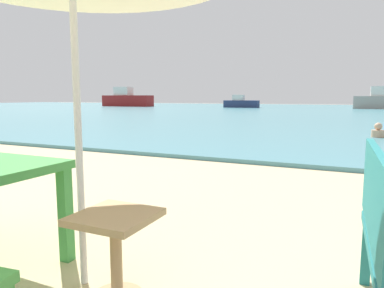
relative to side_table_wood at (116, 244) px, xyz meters
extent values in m
cube|color=teal|center=(-0.10, 29.57, -0.31)|extent=(120.00, 50.00, 0.08)
cube|color=#3D8C42|center=(-0.66, 0.28, 0.00)|extent=(0.08, 0.08, 0.70)
cylinder|color=silver|center=(-0.32, 0.07, 0.80)|extent=(0.04, 0.04, 2.30)
cube|color=tan|center=(0.00, 0.00, 0.17)|extent=(0.44, 0.44, 0.04)
cylinder|color=tan|center=(0.00, 0.00, -0.10)|extent=(0.07, 0.07, 0.50)
cube|color=#237275|center=(1.35, 0.29, 0.38)|extent=(0.09, 1.20, 0.44)
cube|color=#237275|center=(1.35, 0.84, -0.14)|extent=(0.06, 0.06, 0.42)
cylinder|color=tan|center=(1.79, 9.68, -0.17)|extent=(0.34, 0.34, 0.20)
sphere|color=tan|center=(1.79, 9.68, 0.03)|extent=(0.21, 0.21, 0.21)
cube|color=navy|center=(-10.04, 35.08, 0.10)|extent=(3.69, 1.01, 0.75)
cube|color=silver|center=(-10.37, 35.08, 0.77)|extent=(1.17, 0.75, 0.59)
cube|color=maroon|center=(-24.16, 34.51, 0.38)|extent=(6.36, 1.73, 1.30)
cube|color=silver|center=(-24.74, 34.51, 1.53)|extent=(2.02, 1.30, 1.01)
cube|color=silver|center=(3.17, 36.97, 1.39)|extent=(1.86, 1.20, 0.93)
camera|label=1|loc=(1.25, -1.62, 0.86)|focal=33.36mm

